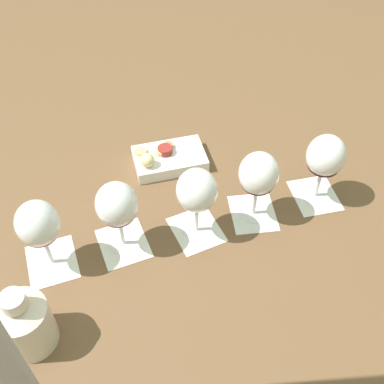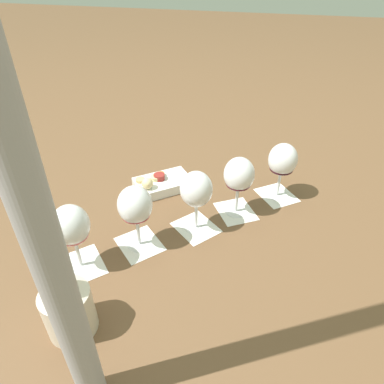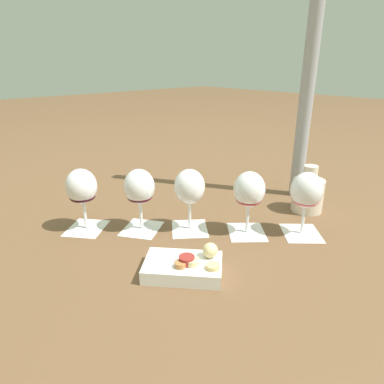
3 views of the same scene
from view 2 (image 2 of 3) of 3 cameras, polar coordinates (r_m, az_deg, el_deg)
name	(u,v)px [view 2 (image 2 of 3)]	position (r m, az deg, el deg)	size (l,w,h in m)	color
ground_plane	(193,227)	(0.92, 0.24, -5.88)	(8.00, 8.00, 0.00)	brown
tasting_card_0	(81,265)	(0.86, -17.96, -11.53)	(0.15, 0.15, 0.00)	white
tasting_card_1	(140,244)	(0.88, -8.71, -8.55)	(0.14, 0.15, 0.00)	white
tasting_card_2	(196,226)	(0.92, 0.74, -5.70)	(0.14, 0.15, 0.00)	white
tasting_card_3	(236,211)	(0.98, 7.29, -3.19)	(0.14, 0.14, 0.00)	white
tasting_card_4	(277,195)	(1.06, 13.92, -0.51)	(0.15, 0.14, 0.00)	white
wine_glass_0	(71,228)	(0.78, -19.47, -5.64)	(0.08, 0.08, 0.17)	white
wine_glass_1	(135,207)	(0.80, -9.43, -2.56)	(0.08, 0.08, 0.17)	white
wine_glass_2	(197,191)	(0.85, 0.79, 0.22)	(0.08, 0.08, 0.17)	white
wine_glass_3	(239,177)	(0.91, 7.82, 2.55)	(0.08, 0.08, 0.17)	white
wine_glass_4	(282,162)	(1.00, 14.85, 4.90)	(0.08, 0.08, 0.17)	white
ceramic_vase	(68,307)	(0.71, -19.98, -17.61)	(0.09, 0.09, 0.14)	beige
snack_dish	(162,183)	(1.06, -5.09, 1.44)	(0.19, 0.19, 0.06)	white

